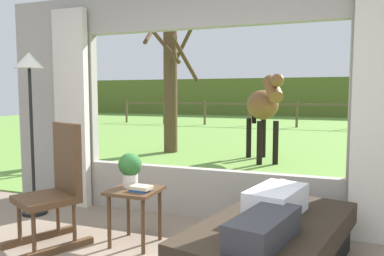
{
  "coord_description": "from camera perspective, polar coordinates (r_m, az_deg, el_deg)",
  "views": [
    {
      "loc": [
        1.28,
        -1.68,
        1.38
      ],
      "look_at": [
        0.0,
        1.8,
        1.05
      ],
      "focal_mm": 35.12,
      "sensor_mm": 36.0,
      "label": 1
    }
  ],
  "objects": [
    {
      "name": "back_wall_with_window",
      "position": [
        4.15,
        2.2,
        3.28
      ],
      "size": [
        5.2,
        0.12,
        2.55
      ],
      "color": "#9E998E",
      "rests_on": "ground_plane"
    },
    {
      "name": "recliner_sofa",
      "position": [
        3.1,
        12.2,
        -17.05
      ],
      "size": [
        1.27,
        1.86,
        0.42
      ],
      "rotation": [
        0.0,
        0.0,
        -0.24
      ],
      "color": "black",
      "rests_on": "ground_plane"
    },
    {
      "name": "outdoor_pasture_lawn",
      "position": [
        14.96,
        15.23,
        -0.3
      ],
      "size": [
        36.0,
        21.68,
        0.02
      ],
      "primitive_type": "cube",
      "color": "olive",
      "rests_on": "ground_plane"
    },
    {
      "name": "distant_hill_ridge",
      "position": [
        24.72,
        17.32,
        4.49
      ],
      "size": [
        36.0,
        2.0,
        2.4
      ],
      "primitive_type": "cube",
      "color": "#546428",
      "rests_on": "ground_plane"
    },
    {
      "name": "book_stack",
      "position": [
        3.43,
        -7.78,
        -9.07
      ],
      "size": [
        0.19,
        0.14,
        0.05
      ],
      "color": "#23478C",
      "rests_on": "side_table"
    },
    {
      "name": "potted_plant",
      "position": [
        3.57,
        -9.38,
        -5.93
      ],
      "size": [
        0.22,
        0.22,
        0.32
      ],
      "color": "silver",
      "rests_on": "side_table"
    },
    {
      "name": "curtain_panel_right",
      "position": [
        3.83,
        26.31,
        1.85
      ],
      "size": [
        0.44,
        0.1,
        2.4
      ],
      "primitive_type": "cube",
      "color": "beige",
      "rests_on": "ground_plane"
    },
    {
      "name": "side_table",
      "position": [
        3.55,
        -8.65,
        -10.6
      ],
      "size": [
        0.44,
        0.44,
        0.52
      ],
      "color": "#4C331E",
      "rests_on": "ground_plane"
    },
    {
      "name": "pasture_fence_line",
      "position": [
        16.05,
        15.65,
        2.67
      ],
      "size": [
        16.1,
        0.1,
        1.1
      ],
      "color": "brown",
      "rests_on": "outdoor_pasture_lawn"
    },
    {
      "name": "rocking_chair",
      "position": [
        3.7,
        -19.86,
        -8.27
      ],
      "size": [
        0.72,
        0.82,
        1.12
      ],
      "rotation": [
        0.0,
        0.0,
        -0.48
      ],
      "color": "#4C331E",
      "rests_on": "ground_plane"
    },
    {
      "name": "floor_lamp_left",
      "position": [
        4.63,
        -23.4,
        6.12
      ],
      "size": [
        0.32,
        0.32,
        1.85
      ],
      "color": "black",
      "rests_on": "ground_plane"
    },
    {
      "name": "curtain_panel_left",
      "position": [
        4.83,
        -17.79,
        2.71
      ],
      "size": [
        0.44,
        0.1,
        2.4
      ],
      "primitive_type": "cube",
      "color": "beige",
      "rests_on": "ground_plane"
    },
    {
      "name": "horse",
      "position": [
        7.7,
        10.77,
        3.35
      ],
      "size": [
        1.12,
        1.77,
        1.73
      ],
      "rotation": [
        0.0,
        0.0,
        -2.69
      ],
      "color": "brown",
      "rests_on": "outdoor_pasture_lawn"
    },
    {
      "name": "reclining_person",
      "position": [
        2.95,
        12.18,
        -11.94
      ],
      "size": [
        0.47,
        1.43,
        0.22
      ],
      "rotation": [
        0.0,
        0.0,
        -0.24
      ],
      "color": "silver",
      "rests_on": "recliner_sofa"
    },
    {
      "name": "pasture_tree",
      "position": [
        8.82,
        -3.26,
        6.4
      ],
      "size": [
        1.31,
        1.42,
        3.35
      ],
      "color": "#4C3823",
      "rests_on": "outdoor_pasture_lawn"
    }
  ]
}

